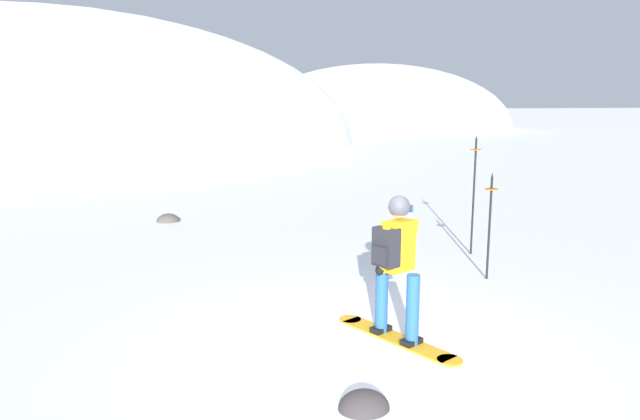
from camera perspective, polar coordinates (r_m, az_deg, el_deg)
ground_plane at (r=6.65m, az=4.08°, el=-14.01°), size 300.00×300.00×0.00m
ridge_peak_main at (r=38.95m, az=-25.41°, el=5.65°), size 37.33×33.60×15.71m
ridge_peak_far at (r=56.98m, az=5.36°, el=7.93°), size 25.74×23.17×11.96m
snowboarder_main at (r=6.79m, az=7.37°, el=-5.26°), size 1.04×1.64×1.71m
piste_marker_near at (r=10.83m, az=14.72°, el=2.13°), size 0.20×0.20×2.16m
piste_marker_far at (r=9.41m, az=16.16°, el=-0.79°), size 0.20×0.20×1.68m
rock_dark at (r=5.67m, az=4.28°, el=-18.65°), size 0.48×0.41×0.33m
rock_mid at (r=13.95m, az=-14.52°, el=-1.08°), size 0.53×0.45×0.37m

